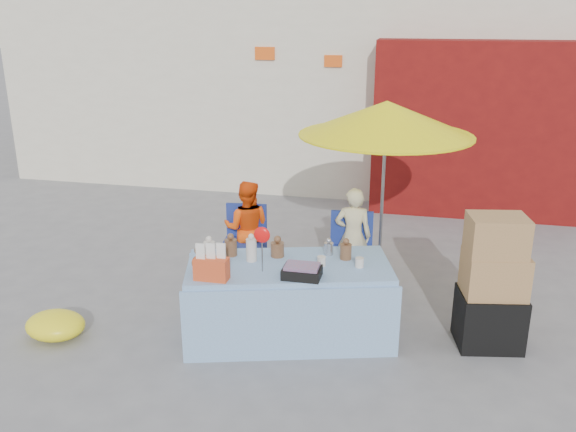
% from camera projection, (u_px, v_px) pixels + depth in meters
% --- Properties ---
extents(ground, '(80.00, 80.00, 0.00)m').
position_uv_depth(ground, '(270.00, 330.00, 6.04)').
color(ground, slate).
rests_on(ground, ground).
extents(backdrop, '(14.00, 8.00, 7.80)m').
position_uv_depth(backdrop, '(389.00, 4.00, 11.87)').
color(backdrop, silver).
rests_on(backdrop, ground).
extents(market_table, '(2.12, 1.40, 1.18)m').
position_uv_depth(market_table, '(288.00, 299.00, 5.82)').
color(market_table, '#91BAE8').
rests_on(market_table, ground).
extents(chair_left, '(0.53, 0.52, 0.85)m').
position_uv_depth(chair_left, '(244.00, 257.00, 7.15)').
color(chair_left, navy).
rests_on(chair_left, ground).
extents(chair_right, '(0.53, 0.52, 0.85)m').
position_uv_depth(chair_right, '(350.00, 267.00, 6.89)').
color(chair_right, navy).
rests_on(chair_right, ground).
extents(vendor_orange, '(0.60, 0.49, 1.15)m').
position_uv_depth(vendor_orange, '(247.00, 228.00, 7.17)').
color(vendor_orange, '#FF500D').
rests_on(vendor_orange, ground).
extents(vendor_beige, '(0.44, 0.32, 1.14)m').
position_uv_depth(vendor_beige, '(353.00, 236.00, 6.91)').
color(vendor_beige, beige).
rests_on(vendor_beige, ground).
extents(umbrella, '(1.90, 1.90, 2.09)m').
position_uv_depth(umbrella, '(386.00, 119.00, 6.56)').
color(umbrella, gray).
rests_on(umbrella, ground).
extents(box_stack, '(0.65, 0.57, 1.28)m').
position_uv_depth(box_stack, '(492.00, 287.00, 5.60)').
color(box_stack, black).
rests_on(box_stack, ground).
extents(tarp_bundle, '(0.71, 0.65, 0.26)m').
position_uv_depth(tarp_bundle, '(55.00, 325.00, 5.86)').
color(tarp_bundle, yellow).
rests_on(tarp_bundle, ground).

